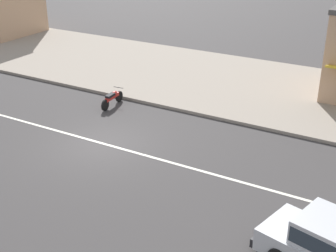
{
  "coord_description": "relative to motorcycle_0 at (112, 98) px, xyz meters",
  "views": [
    {
      "loc": [
        11.16,
        -13.96,
        8.93
      ],
      "look_at": [
        2.37,
        1.4,
        0.8
      ],
      "focal_mm": 50.0,
      "sensor_mm": 36.0,
      "label": 1
    }
  ],
  "objects": [
    {
      "name": "ground_plane",
      "position": [
        2.14,
        -3.66,
        -0.42
      ],
      "size": [
        160.0,
        160.0,
        0.0
      ],
      "primitive_type": "plane",
      "color": "#383535"
    },
    {
      "name": "lane_centre_stripe",
      "position": [
        2.14,
        -3.66,
        -0.42
      ],
      "size": [
        50.4,
        0.14,
        0.01
      ],
      "primitive_type": "cube",
      "color": "silver",
      "rests_on": "ground"
    },
    {
      "name": "kerb_strip",
      "position": [
        2.14,
        6.02,
        -0.35
      ],
      "size": [
        68.0,
        10.0,
        0.15
      ],
      "primitive_type": "cube",
      "color": "gray",
      "rests_on": "ground"
    },
    {
      "name": "motorcycle_0",
      "position": [
        0.0,
        0.0,
        0.0
      ],
      "size": [
        0.56,
        1.9,
        0.8
      ],
      "color": "black",
      "rests_on": "ground"
    }
  ]
}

